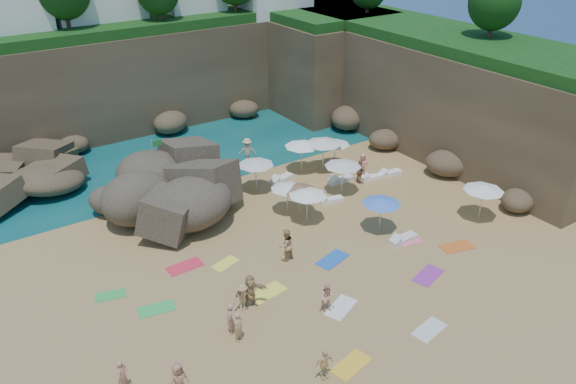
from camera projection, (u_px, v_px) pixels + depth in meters
ground at (288, 254)px, 31.28m from camera, size 120.00×120.00×0.00m
seawater at (112, 106)px, 53.27m from camera, size 120.00×120.00×0.00m
cliff_back at (147, 74)px, 48.73m from camera, size 44.00×8.00×8.00m
cliff_right at (429, 90)px, 44.69m from camera, size 8.00×30.00×8.00m
cliff_corner at (319, 61)px, 52.50m from camera, size 10.00×12.00×8.00m
rock_promontory at (19, 194)px, 37.57m from camera, size 12.00×7.00×2.00m
rock_outcrop at (179, 209)px, 35.79m from camera, size 8.37×6.37×3.28m
flag_pole at (156, 159)px, 36.73m from camera, size 0.74×0.12×3.81m
parasol_0 at (256, 162)px, 37.02m from camera, size 2.44×2.44×2.31m
parasol_1 at (287, 186)px, 34.58m from camera, size 2.09×2.09×1.98m
parasol_2 at (302, 144)px, 39.69m from camera, size 2.48×2.48×2.35m
parasol_3 at (343, 164)px, 36.80m from camera, size 2.45×2.45×2.32m
parasol_4 at (335, 142)px, 40.69m from camera, size 2.15×2.15×2.03m
parasol_5 at (307, 193)px, 33.53m from camera, size 2.26×2.26×2.14m
parasol_6 at (300, 188)px, 34.33m from camera, size 2.14×2.14×2.02m
parasol_7 at (324, 141)px, 39.83m from camera, size 2.61×2.61×2.47m
parasol_10 at (382, 201)px, 32.58m from camera, size 2.29×2.29×2.16m
parasol_11 at (484, 188)px, 33.77m from camera, size 2.44×2.44×2.31m
lounger_0 at (282, 179)px, 39.29m from camera, size 1.93×1.01×0.29m
lounger_1 at (341, 180)px, 39.09m from camera, size 1.94×0.67×0.30m
lounger_2 at (390, 173)px, 40.10m from camera, size 1.79×0.80×0.27m
lounger_3 at (331, 200)px, 36.58m from camera, size 1.69×0.85×0.25m
lounger_4 at (372, 177)px, 39.53m from camera, size 1.65×0.85×0.25m
lounger_5 at (403, 239)px, 32.36m from camera, size 1.83×0.65×0.28m
towel_2 at (351, 365)px, 23.85m from camera, size 1.98×1.27×0.03m
towel_3 at (156, 309)px, 27.08m from camera, size 1.92×1.21×0.03m
towel_4 at (267, 293)px, 28.19m from camera, size 2.05×1.23×0.03m
towel_5 at (341, 307)px, 27.17m from camera, size 2.06×1.57×0.03m
towel_6 at (428, 275)px, 29.47m from camera, size 2.09×1.44×0.03m
towel_7 at (185, 266)px, 30.18m from camera, size 1.95×1.01×0.03m
towel_8 at (333, 259)px, 30.77m from camera, size 2.13×1.45×0.03m
towel_9 at (410, 241)px, 32.42m from camera, size 1.57×0.95×0.03m
towel_10 at (457, 247)px, 31.89m from camera, size 2.11×1.43×0.03m
towel_11 at (110, 295)px, 28.00m from camera, size 1.66×1.15×0.03m
towel_12 at (225, 264)px, 30.42m from camera, size 1.66×1.16×0.03m
towel_13 at (429, 330)px, 25.78m from camera, size 1.89×1.18×0.03m
person_stand_0 at (122, 375)px, 22.33m from camera, size 0.66×0.65×1.53m
person_stand_1 at (286, 245)px, 30.35m from camera, size 0.95×0.76×1.90m
person_stand_2 at (247, 151)px, 41.57m from camera, size 1.36×1.05×1.95m
person_stand_3 at (360, 172)px, 38.61m from camera, size 0.47×1.05×1.76m
person_stand_4 at (362, 165)px, 39.73m from camera, size 0.90×0.67×1.65m
person_stand_5 at (224, 196)px, 35.68m from camera, size 1.45×0.79×1.50m
person_stand_6 at (230, 319)px, 25.26m from camera, size 0.57×0.68×1.60m
person_lie_0 at (243, 307)px, 26.94m from camera, size 1.17×1.61×0.40m
person_lie_1 at (324, 374)px, 23.15m from camera, size 0.96×1.50×0.35m
person_lie_3 at (251, 302)px, 27.21m from camera, size 1.86×1.96×0.46m
person_lie_4 at (239, 337)px, 25.12m from camera, size 1.26×1.57×0.36m
person_lie_5 at (327, 306)px, 26.84m from camera, size 1.51×1.68×0.58m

